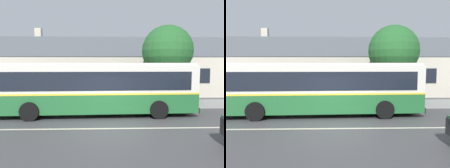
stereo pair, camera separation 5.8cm
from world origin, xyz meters
The scene contains 7 objects.
ground_plane centered at (0.00, 0.00, 0.00)m, with size 300.00×300.00×0.00m, color #424244.
sidewalk_far centered at (0.00, 6.00, 0.07)m, with size 60.00×3.00×0.15m, color gray.
lane_divider_stripe centered at (0.00, 0.00, 0.00)m, with size 60.00×0.16×0.01m, color beige.
community_building centered at (-0.51, 14.40, 1.95)m, with size 26.66×10.17×7.06m.
transit_bus centered at (-0.97, 2.90, 1.64)m, with size 11.94×3.07×3.03m.
bench_by_building centered at (-6.48, 5.73, 0.57)m, with size 1.62×0.51×0.94m.
street_tree_primary centered at (4.59, 6.98, 4.02)m, with size 3.90×3.90×5.98m.
Camera 2 is at (-0.19, -9.81, 2.89)m, focal length 35.00 mm.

